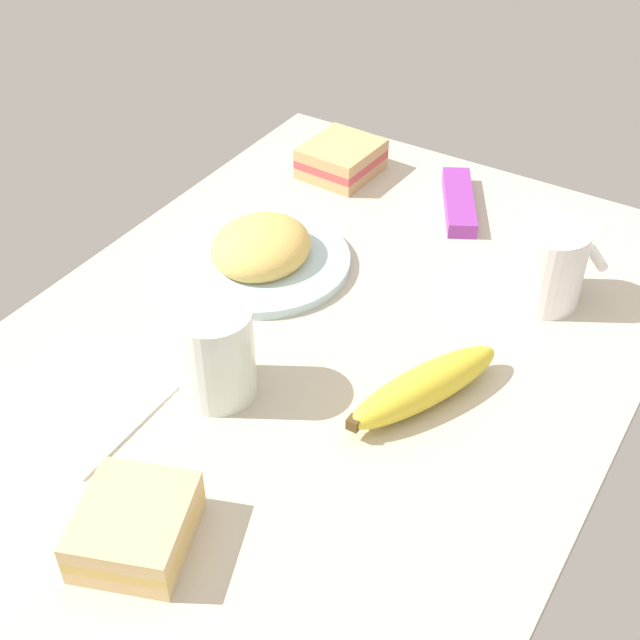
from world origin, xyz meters
TOP-DOWN VIEW (x-y plane):
  - tabletop at (0.00, 0.00)cm, footprint 90.00×64.00cm
  - plate_of_food at (-8.34, -13.43)cm, footprint 21.39×21.39cm
  - coffee_mug_black at (-19.79, 17.63)cm, footprint 9.41×10.09cm
  - sandwich_main at (30.18, 0.63)cm, footprint 12.49×11.91cm
  - sandwich_side at (-32.47, -16.62)cm, footprint 10.65×9.69cm
  - glass_of_milk at (11.76, -4.74)cm, footprint 7.83×7.83cm
  - banana at (2.35, 13.57)cm, footprint 18.52×11.09cm
  - snack_bar at (-32.60, 1.36)cm, footprint 14.66×10.17cm
  - paper_napkin at (20.41, -15.90)cm, footprint 15.78×15.78cm

SIDE VIEW (x-z plane):
  - tabletop at x=0.00cm, z-range 0.00..2.00cm
  - paper_napkin at x=20.41cm, z-range 2.00..2.30cm
  - snack_bar at x=-32.60cm, z-range 2.00..4.00cm
  - plate_of_food at x=-8.34cm, z-range 0.92..6.82cm
  - banana at x=2.35cm, z-range 2.00..6.19cm
  - sandwich_side at x=-32.47cm, z-range 2.00..6.40cm
  - sandwich_main at x=30.18cm, z-range 2.00..6.40cm
  - glass_of_milk at x=11.76cm, z-range 1.32..11.48cm
  - coffee_mug_black at x=-19.79cm, z-range 2.14..11.69cm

